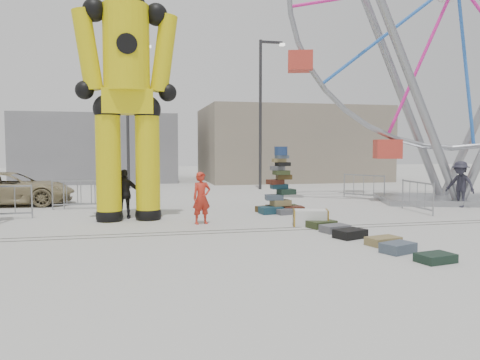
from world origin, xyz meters
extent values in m
plane|color=#9E9E99|center=(0.00, 0.00, 0.00)|extent=(90.00, 90.00, 0.00)
cube|color=#47443F|center=(0.00, 0.60, 0.00)|extent=(40.00, 0.04, 0.01)
cube|color=#47443F|center=(0.00, 1.00, 0.00)|extent=(40.00, 0.04, 0.01)
cube|color=gray|center=(7.00, 20.00, 2.50)|extent=(12.00, 8.00, 5.00)
cube|color=gray|center=(-6.00, 22.00, 2.20)|extent=(10.00, 8.00, 4.40)
cylinder|color=#2D2D30|center=(3.00, 13.00, 4.00)|extent=(0.16, 0.16, 8.00)
cube|color=#2D2D30|center=(3.60, 13.00, 7.90)|extent=(1.20, 0.15, 0.12)
cube|color=silver|center=(4.20, 13.00, 7.80)|extent=(0.25, 0.25, 0.12)
cylinder|color=#2D2D30|center=(-4.00, 15.00, 4.00)|extent=(0.16, 0.16, 8.00)
cube|color=#2D2D30|center=(-3.40, 15.00, 7.90)|extent=(1.20, 0.15, 0.12)
cube|color=silver|center=(-2.80, 15.00, 7.80)|extent=(0.25, 0.25, 0.12)
cube|color=#193C4C|center=(0.94, 3.82, 0.12)|extent=(0.82, 0.62, 0.24)
cube|color=#4C1F14|center=(1.77, 3.90, 0.11)|extent=(0.72, 0.52, 0.22)
cube|color=#473516|center=(0.89, 4.29, 0.10)|extent=(0.76, 0.63, 0.21)
cube|color=#313D1E|center=(1.73, 4.37, 0.11)|extent=(0.69, 0.49, 0.22)
cube|color=#595A60|center=(1.38, 3.58, 0.09)|extent=(0.72, 0.58, 0.19)
cube|color=black|center=(1.29, 4.51, 0.10)|extent=(0.62, 0.43, 0.21)
cube|color=olive|center=(1.34, 4.00, 0.35)|extent=(0.73, 0.56, 0.21)
cube|color=#475565|center=(1.11, 4.01, 0.54)|extent=(0.64, 0.47, 0.19)
cube|color=#192D22|center=(1.55, 4.00, 0.73)|extent=(0.65, 0.51, 0.19)
cube|color=#193C4C|center=(1.33, 4.14, 0.91)|extent=(0.58, 0.40, 0.17)
cube|color=#4C1F14|center=(1.17, 4.08, 1.08)|extent=(0.64, 0.53, 0.17)
cube|color=#473516|center=(1.48, 4.06, 1.25)|extent=(0.54, 0.39, 0.17)
cube|color=#313D1E|center=(1.35, 3.95, 1.41)|extent=(0.58, 0.45, 0.15)
cube|color=#595A60|center=(1.24, 4.07, 1.56)|extent=(0.52, 0.39, 0.15)
cube|color=black|center=(1.42, 4.01, 1.70)|extent=(0.53, 0.42, 0.13)
cube|color=olive|center=(1.29, 4.04, 1.83)|extent=(0.45, 0.30, 0.13)
cube|color=#475565|center=(1.37, 3.97, 1.95)|extent=(0.49, 0.39, 0.11)
cylinder|color=navy|center=(1.34, 4.00, 2.15)|extent=(0.45, 0.45, 0.30)
sphere|color=black|center=(-4.39, 3.36, 0.16)|extent=(0.82, 0.82, 0.82)
cylinder|color=yellow|center=(-4.39, 3.36, 1.73)|extent=(0.76, 0.76, 3.45)
sphere|color=black|center=(-4.39, 3.36, 3.45)|extent=(0.86, 0.86, 0.86)
sphere|color=black|center=(-3.21, 3.41, 0.16)|extent=(0.82, 0.82, 0.82)
cylinder|color=yellow|center=(-3.21, 3.41, 1.73)|extent=(0.76, 0.76, 3.45)
sphere|color=black|center=(-3.21, 3.41, 3.45)|extent=(0.86, 0.86, 0.86)
cube|color=yellow|center=(-3.80, 3.38, 3.67)|extent=(1.55, 0.93, 0.76)
cylinder|color=yellow|center=(-3.80, 3.38, 5.29)|extent=(1.40, 1.40, 2.59)
sphere|color=black|center=(-3.80, 3.38, 6.58)|extent=(1.19, 1.19, 1.19)
sphere|color=black|center=(-4.72, 3.34, 6.37)|extent=(0.69, 0.69, 0.69)
cylinder|color=yellow|center=(-4.93, 3.33, 5.18)|extent=(0.91, 0.60, 2.43)
sphere|color=black|center=(-5.04, 3.33, 3.99)|extent=(0.56, 0.56, 0.56)
sphere|color=black|center=(-2.88, 3.42, 6.37)|extent=(0.69, 0.69, 0.69)
cylinder|color=yellow|center=(-2.67, 3.43, 5.18)|extent=(0.91, 0.60, 2.43)
sphere|color=black|center=(-2.56, 3.44, 3.99)|extent=(0.56, 0.56, 0.56)
cube|color=gray|center=(9.17, 5.47, 0.11)|extent=(6.39, 4.93, 0.23)
cylinder|color=gray|center=(7.14, 5.05, 4.51)|extent=(3.83, 1.51, 9.14)
cylinder|color=gray|center=(7.76, 6.98, 4.51)|extent=(3.83, 1.51, 9.14)
cube|color=red|center=(9.17, 5.47, 1.69)|extent=(1.27, 1.27, 0.79)
cube|color=silver|center=(1.36, 1.18, 0.23)|extent=(1.12, 0.83, 0.47)
cube|color=#313D1E|center=(1.56, 0.84, 0.10)|extent=(0.90, 0.74, 0.20)
cube|color=#595A60|center=(1.64, 0.08, 0.10)|extent=(0.84, 0.67, 0.20)
cube|color=black|center=(1.68, -0.76, 0.11)|extent=(0.91, 0.77, 0.22)
cube|color=olive|center=(2.06, -1.71, 0.10)|extent=(0.87, 0.65, 0.19)
cube|color=#475565|center=(1.96, -2.51, 0.11)|extent=(0.84, 0.71, 0.22)
cube|color=#192D22|center=(2.23, -3.43, 0.09)|extent=(0.80, 0.62, 0.18)
imported|color=red|center=(-1.68, 2.20, 0.78)|extent=(0.64, 0.49, 1.55)
imported|color=#1B6C34|center=(-3.15, 5.70, 0.93)|extent=(1.14, 1.07, 1.86)
imported|color=black|center=(-3.92, 3.77, 0.79)|extent=(0.94, 0.42, 1.58)
imported|color=#22212D|center=(8.49, 3.99, 0.88)|extent=(1.03, 1.29, 1.75)
imported|color=#988962|center=(-8.39, 8.29, 0.66)|extent=(4.76, 2.27, 1.31)
camera|label=1|loc=(-3.53, -11.51, 2.28)|focal=35.00mm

